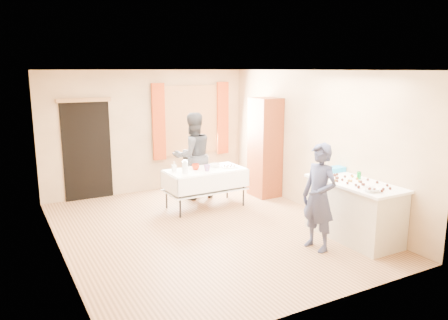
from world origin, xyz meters
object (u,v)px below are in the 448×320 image
party_table (205,185)px  woman (193,156)px  cabinet (265,148)px  girl (319,197)px  counter (354,210)px  chair (192,181)px

party_table → woman: bearing=83.0°
party_table → woman: size_ratio=0.87×
cabinet → girl: 2.86m
cabinet → girl: cabinet is taller
counter → girl: bearing=-175.2°
chair → girl: girl is taller
cabinet → woman: bearing=158.6°
chair → woman: bearing=-88.6°
counter → girl: (-0.78, -0.07, 0.34)m
chair → woman: woman is taller
cabinet → chair: bearing=145.9°
party_table → woman: (0.06, 0.68, 0.44)m
cabinet → counter: bearing=-92.2°
party_table → girl: bearing=-79.2°
counter → girl: 0.85m
cabinet → chair: 1.71m
party_table → chair: chair is taller
girl → woman: (-0.52, 3.26, 0.09)m
cabinet → counter: size_ratio=1.30×
counter → party_table: size_ratio=1.02×
cabinet → woman: size_ratio=1.16×
party_table → cabinet: bearing=3.6°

